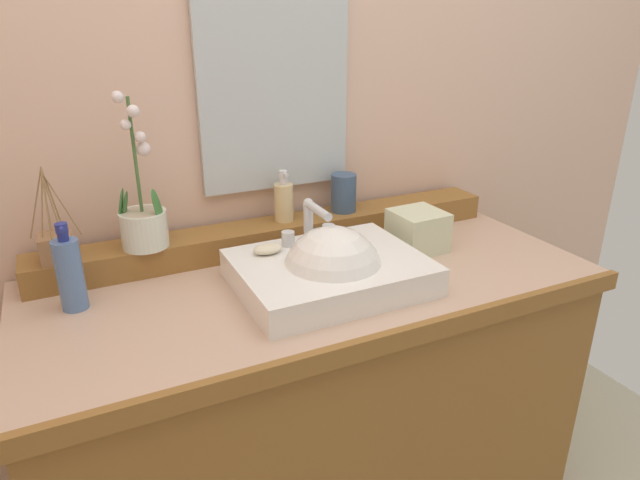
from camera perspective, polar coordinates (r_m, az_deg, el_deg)
wall_back at (r=1.61m, az=-6.90°, el=14.16°), size 2.92×0.20×2.44m
vanity_cabinet at (r=1.58m, az=-0.41°, el=-17.70°), size 1.36×0.61×0.85m
back_ledge at (r=1.53m, az=-4.11°, el=0.67°), size 1.28×0.12×0.07m
sink_basin at (r=1.29m, az=1.16°, el=-3.48°), size 0.43×0.34×0.27m
soap_bar at (r=1.31m, az=-5.40°, el=-0.92°), size 0.07×0.04×0.02m
potted_plant at (r=1.39m, az=-17.73°, el=2.10°), size 0.12×0.11×0.37m
soap_dispenser at (r=1.51m, az=-3.74°, el=4.05°), size 0.05×0.05×0.14m
tumbler_cup at (r=1.58m, az=2.43°, el=4.87°), size 0.07×0.07×0.11m
reed_diffuser at (r=1.40m, az=-25.48°, el=-0.58°), size 0.11×0.07×0.22m
lotion_bottle at (r=1.29m, az=-24.30°, el=-3.10°), size 0.06×0.06×0.20m
tissue_box at (r=1.52m, az=9.98°, el=0.97°), size 0.14×0.14×0.11m
mirror at (r=1.51m, az=-4.63°, el=14.84°), size 0.41×0.02×0.51m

